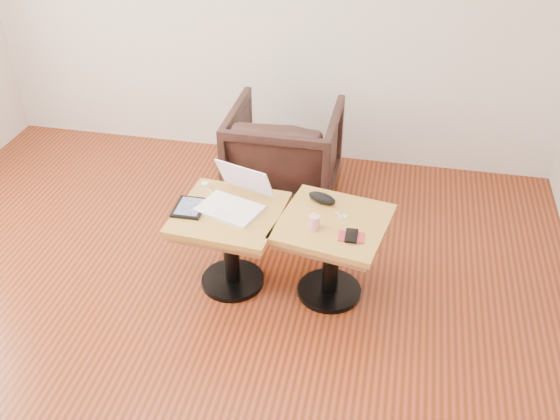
% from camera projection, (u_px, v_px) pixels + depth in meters
% --- Properties ---
extents(room_shell, '(4.52, 4.52, 2.71)m').
position_uv_depth(room_shell, '(155.00, 122.00, 2.71)').
color(room_shell, '#4E1E0A').
rests_on(room_shell, ground).
extents(side_table_left, '(0.64, 0.64, 0.54)m').
position_uv_depth(side_table_left, '(230.00, 230.00, 3.65)').
color(side_table_left, black).
rests_on(side_table_left, ground).
extents(side_table_right, '(0.69, 0.69, 0.54)m').
position_uv_depth(side_table_right, '(332.00, 240.00, 3.58)').
color(side_table_right, black).
rests_on(side_table_right, ground).
extents(laptop, '(0.44, 0.43, 0.23)m').
position_uv_depth(laptop, '(235.00, 199.00, 3.60)').
color(laptop, white).
rests_on(laptop, side_table_left).
extents(tablet, '(0.18, 0.22, 0.02)m').
position_uv_depth(tablet, '(190.00, 207.00, 3.60)').
color(tablet, black).
rests_on(tablet, side_table_left).
extents(charging_adapter, '(0.04, 0.04, 0.02)m').
position_uv_depth(charging_adapter, '(204.00, 185.00, 3.80)').
color(charging_adapter, white).
rests_on(charging_adapter, side_table_left).
extents(glasses_case, '(0.19, 0.14, 0.06)m').
position_uv_depth(glasses_case, '(322.00, 198.00, 3.64)').
color(glasses_case, black).
rests_on(glasses_case, side_table_right).
extents(striped_cup, '(0.06, 0.06, 0.08)m').
position_uv_depth(striped_cup, '(314.00, 222.00, 3.42)').
color(striped_cup, '#D33959').
rests_on(striped_cup, side_table_right).
extents(earbuds_tangle, '(0.07, 0.05, 0.01)m').
position_uv_depth(earbuds_tangle, '(342.00, 215.00, 3.53)').
color(earbuds_tangle, white).
rests_on(earbuds_tangle, side_table_right).
extents(phone_on_sleeve, '(0.14, 0.12, 0.02)m').
position_uv_depth(phone_on_sleeve, '(351.00, 236.00, 3.37)').
color(phone_on_sleeve, '#A71D1B').
rests_on(phone_on_sleeve, side_table_right).
extents(armchair, '(0.76, 0.78, 0.71)m').
position_uv_depth(armchair, '(284.00, 153.00, 4.51)').
color(armchair, '#301A18').
rests_on(armchair, ground).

